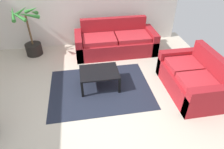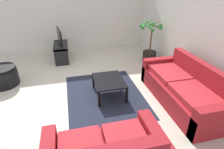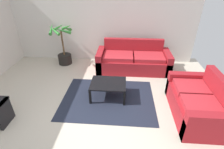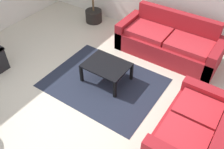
% 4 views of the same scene
% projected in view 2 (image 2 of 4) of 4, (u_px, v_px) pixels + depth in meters
% --- Properties ---
extents(ground_plane, '(6.60, 6.60, 0.00)m').
position_uv_depth(ground_plane, '(73.00, 91.00, 4.41)').
color(ground_plane, beige).
extents(wall_back, '(6.00, 0.06, 2.70)m').
position_uv_depth(wall_back, '(193.00, 28.00, 4.43)').
color(wall_back, silver).
rests_on(wall_back, ground).
extents(wall_left, '(0.06, 6.00, 2.70)m').
position_uv_depth(wall_left, '(64.00, 13.00, 6.37)').
color(wall_left, silver).
rests_on(wall_left, ground).
extents(couch_main, '(2.22, 0.90, 0.90)m').
position_uv_depth(couch_main, '(183.00, 90.00, 3.90)').
color(couch_main, maroon).
rests_on(couch_main, ground).
extents(tv_stand, '(1.10, 0.45, 0.51)m').
position_uv_depth(tv_stand, '(61.00, 50.00, 6.01)').
color(tv_stand, black).
rests_on(tv_stand, ground).
extents(tv, '(0.84, 0.16, 0.52)m').
position_uv_depth(tv, '(60.00, 36.00, 5.81)').
color(tv, black).
rests_on(tv, tv_stand).
extents(coffee_table, '(0.84, 0.64, 0.40)m').
position_uv_depth(coffee_table, '(109.00, 82.00, 4.11)').
color(coffee_table, black).
rests_on(coffee_table, ground).
extents(area_rug, '(2.20, 1.70, 0.01)m').
position_uv_depth(area_rug, '(105.00, 95.00, 4.24)').
color(area_rug, '#1E2333').
rests_on(area_rug, ground).
extents(potted_palm, '(0.75, 0.77, 1.34)m').
position_uv_depth(potted_palm, '(150.00, 46.00, 5.82)').
color(potted_palm, black).
rests_on(potted_palm, ground).
extents(ottoman, '(0.73, 0.73, 0.48)m').
position_uv_depth(ottoman, '(2.00, 76.00, 4.57)').
color(ottoman, black).
rests_on(ottoman, ground).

